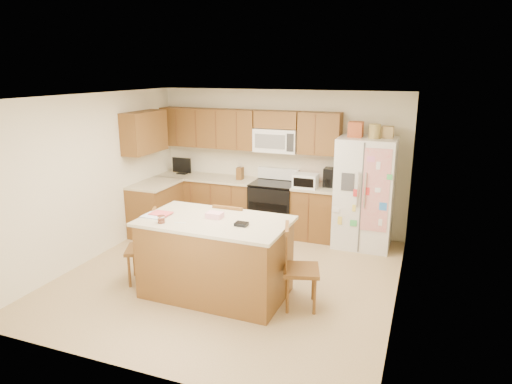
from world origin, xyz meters
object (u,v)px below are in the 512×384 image
at_px(refrigerator, 365,192).
at_px(windsor_chair_left, 144,248).
at_px(stove, 274,207).
at_px(island, 216,257).
at_px(windsor_chair_right, 299,269).
at_px(windsor_chair_back, 232,241).

height_order(refrigerator, windsor_chair_left, refrigerator).
bearing_deg(stove, windsor_chair_left, -112.57).
relative_size(island, windsor_chair_right, 1.80).
xyz_separation_m(stove, refrigerator, (1.57, -0.06, 0.45)).
height_order(stove, island, stove).
bearing_deg(island, stove, 91.01).
bearing_deg(windsor_chair_back, island, -87.04).
xyz_separation_m(island, windsor_chair_back, (-0.03, 0.61, -0.01)).
bearing_deg(windsor_chair_back, refrigerator, 48.94).
bearing_deg(stove, island, -88.99).
distance_m(island, windsor_chair_left, 1.07).
relative_size(stove, windsor_chair_left, 1.12).
bearing_deg(windsor_chair_left, windsor_chair_back, 30.94).
bearing_deg(windsor_chair_right, windsor_chair_back, 153.82).
bearing_deg(windsor_chair_right, island, -176.68).
distance_m(stove, windsor_chair_back, 1.85).
bearing_deg(windsor_chair_back, windsor_chair_left, -149.06).
relative_size(island, windsor_chair_back, 1.78).
distance_m(refrigerator, windsor_chair_back, 2.41).
bearing_deg(island, windsor_chair_back, 92.96).
bearing_deg(island, refrigerator, 57.56).
distance_m(refrigerator, windsor_chair_right, 2.42).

